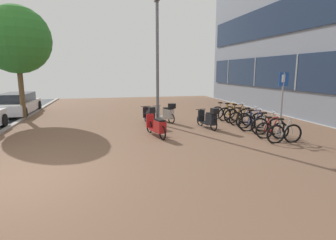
# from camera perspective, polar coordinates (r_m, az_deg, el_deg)

# --- Properties ---
(ground) EXTENTS (21.00, 40.00, 0.13)m
(ground) POSITION_cam_1_polar(r_m,az_deg,el_deg) (7.28, -16.65, -11.11)
(ground) COLOR #1F262A
(bicycle_rack_00) EXTENTS (1.38, 0.48, 0.98)m
(bicycle_rack_00) POSITION_cam_1_polar(r_m,az_deg,el_deg) (10.70, 23.19, -2.60)
(bicycle_rack_00) COLOR black
(bicycle_rack_00) RESTS_ON ground
(bicycle_rack_01) EXTENTS (1.24, 0.50, 0.93)m
(bicycle_rack_01) POSITION_cam_1_polar(r_m,az_deg,el_deg) (11.20, 21.02, -2.00)
(bicycle_rack_01) COLOR black
(bicycle_rack_01) RESTS_ON ground
(bicycle_rack_02) EXTENTS (1.35, 0.49, 1.00)m
(bicycle_rack_02) POSITION_cam_1_polar(r_m,az_deg,el_deg) (11.85, 20.19, -1.19)
(bicycle_rack_02) COLOR black
(bicycle_rack_02) RESTS_ON ground
(bicycle_rack_03) EXTENTS (1.37, 0.54, 1.03)m
(bicycle_rack_03) POSITION_cam_1_polar(r_m,az_deg,el_deg) (12.28, 17.74, -0.61)
(bicycle_rack_03) COLOR black
(bicycle_rack_03) RESTS_ON ground
(bicycle_rack_04) EXTENTS (1.45, 0.48, 1.03)m
(bicycle_rack_04) POSITION_cam_1_polar(r_m,az_deg,el_deg) (12.93, 17.00, -0.04)
(bicycle_rack_04) COLOR black
(bicycle_rack_04) RESTS_ON ground
(bicycle_rack_05) EXTENTS (1.25, 0.48, 0.94)m
(bicycle_rack_05) POSITION_cam_1_polar(r_m,az_deg,el_deg) (13.45, 15.29, 0.32)
(bicycle_rack_05) COLOR black
(bicycle_rack_05) RESTS_ON ground
(bicycle_rack_06) EXTENTS (1.43, 0.48, 1.03)m
(bicycle_rack_06) POSITION_cam_1_polar(r_m,az_deg,el_deg) (14.07, 14.45, 0.90)
(bicycle_rack_06) COLOR black
(bicycle_rack_06) RESTS_ON ground
(bicycle_rack_07) EXTENTS (1.38, 0.48, 1.01)m
(bicycle_rack_07) POSITION_cam_1_polar(r_m,az_deg,el_deg) (14.59, 12.89, 1.27)
(bicycle_rack_07) COLOR black
(bicycle_rack_07) RESTS_ON ground
(bicycle_rack_08) EXTENTS (1.38, 0.48, 0.98)m
(bicycle_rack_08) POSITION_cam_1_polar(r_m,az_deg,el_deg) (15.14, 11.50, 1.60)
(bicycle_rack_08) COLOR black
(bicycle_rack_08) RESTS_ON ground
(scooter_near) EXTENTS (0.70, 1.88, 0.87)m
(scooter_near) POSITION_cam_1_polar(r_m,az_deg,el_deg) (10.73, -2.29, -1.37)
(scooter_near) COLOR black
(scooter_near) RESTS_ON ground
(scooter_mid) EXTENTS (0.52, 1.89, 0.95)m
(scooter_mid) POSITION_cam_1_polar(r_m,az_deg,el_deg) (13.11, -3.88, 0.86)
(scooter_mid) COLOR black
(scooter_mid) RESTS_ON ground
(scooter_far) EXTENTS (0.98, 1.68, 1.02)m
(scooter_far) POSITION_cam_1_polar(r_m,az_deg,el_deg) (13.78, -0.35, 1.44)
(scooter_far) COLOR black
(scooter_far) RESTS_ON ground
(scooter_extra) EXTENTS (0.64, 1.70, 1.02)m
(scooter_extra) POSITION_cam_1_polar(r_m,az_deg,el_deg) (12.32, 8.61, 0.27)
(scooter_extra) COLOR black
(scooter_extra) RESTS_ON ground
(parked_car_far) EXTENTS (1.96, 4.44, 1.25)m
(parked_car_far) POSITION_cam_1_polar(r_m,az_deg,el_deg) (18.64, -29.25, 2.94)
(parked_car_far) COLOR silver
(parked_car_far) RESTS_ON ground
(parking_sign) EXTENTS (0.40, 0.07, 2.51)m
(parking_sign) POSITION_cam_1_polar(r_m,az_deg,el_deg) (11.25, 22.83, 4.26)
(parking_sign) COLOR gray
(parking_sign) RESTS_ON ground
(lamp_post) EXTENTS (0.20, 0.52, 5.87)m
(lamp_post) POSITION_cam_1_polar(r_m,az_deg,el_deg) (13.10, -2.24, 13.25)
(lamp_post) COLOR slate
(lamp_post) RESTS_ON ground
(street_tree) EXTENTS (3.44, 3.44, 5.86)m
(street_tree) POSITION_cam_1_polar(r_m,az_deg,el_deg) (16.46, -29.17, 14.46)
(street_tree) COLOR brown
(street_tree) RESTS_ON ground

